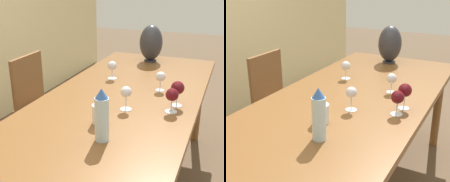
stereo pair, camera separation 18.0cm
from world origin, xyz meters
The scene contains 10 objects.
dining_table centered at (0.00, 0.00, 0.70)m, with size 2.70×0.96×0.77m.
water_bottle centered at (-0.32, -0.10, 0.89)m, with size 0.07×0.07×0.26m.
water_tumbler centered at (-0.17, -0.02, 0.82)m, with size 0.08×0.08×0.10m.
vase centered at (1.12, 0.06, 0.93)m, with size 0.20×0.20×0.32m.
wine_glass_0 centered at (0.55, 0.19, 0.86)m, with size 0.07×0.07×0.13m.
wine_glass_1 centered at (0.43, -0.20, 0.86)m, with size 0.07×0.07×0.13m.
wine_glass_2 centered at (0.22, -0.35, 0.88)m, with size 0.08×0.08×0.15m.
wine_glass_3 centered at (0.12, -0.34, 0.87)m, with size 0.07×0.07×0.14m.
wine_glass_4 centered at (0.05, -0.09, 0.87)m, with size 0.07×0.07×0.14m.
chair_far centered at (0.55, 0.83, 0.47)m, with size 0.44×0.44×0.87m.
Camera 2 is at (-1.43, -0.79, 1.50)m, focal length 50.00 mm.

